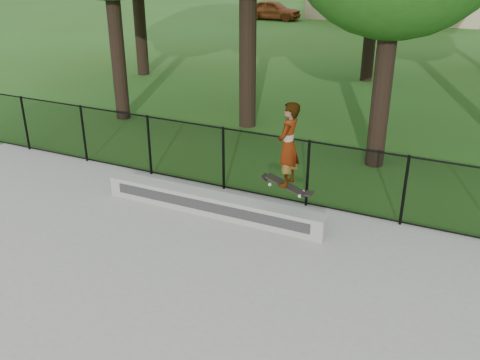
{
  "coord_description": "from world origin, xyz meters",
  "views": [
    {
      "loc": [
        5.12,
        -4.09,
        5.32
      ],
      "look_at": [
        1.22,
        4.2,
        1.2
      ],
      "focal_mm": 40.0,
      "sensor_mm": 36.0,
      "label": 1
    }
  ],
  "objects": [
    {
      "name": "car_a",
      "position": [
        -9.97,
        33.62,
        0.69
      ],
      "size": [
        4.03,
        1.65,
        1.38
      ],
      "primitive_type": "imported",
      "rotation": [
        0.0,
        0.0,
        1.58
      ],
      "color": "brown",
      "rests_on": "ground"
    },
    {
      "name": "chainlink_fence",
      "position": [
        0.0,
        5.9,
        0.81
      ],
      "size": [
        16.06,
        0.06,
        1.5
      ],
      "color": "black",
      "rests_on": "concrete_slab"
    },
    {
      "name": "ground",
      "position": [
        0.0,
        0.0,
        0.0
      ],
      "size": [
        100.0,
        100.0,
        0.0
      ],
      "primitive_type": "plane",
      "color": "#2E5417",
      "rests_on": "ground"
    },
    {
      "name": "car_c",
      "position": [
        -1.72,
        32.64,
        0.61
      ],
      "size": [
        4.2,
        3.02,
        1.21
      ],
      "primitive_type": "imported",
      "rotation": [
        0.0,
        0.0,
        1.96
      ],
      "color": "#A2A6B7",
      "rests_on": "ground"
    },
    {
      "name": "grind_ledge",
      "position": [
        0.34,
        4.7,
        0.28
      ],
      "size": [
        4.92,
        0.4,
        0.44
      ],
      "primitive_type": "cube",
      "color": "#9D9C98",
      "rests_on": "concrete_slab"
    },
    {
      "name": "skater_airborne",
      "position": [
        2.03,
        4.54,
        1.89
      ],
      "size": [
        0.8,
        0.59,
        1.81
      ],
      "color": "black",
      "rests_on": "ground"
    },
    {
      "name": "concrete_slab",
      "position": [
        0.0,
        0.0,
        0.03
      ],
      "size": [
        14.0,
        12.0,
        0.06
      ],
      "primitive_type": "cube",
      "color": "gray",
      "rests_on": "ground"
    },
    {
      "name": "car_b",
      "position": [
        -2.27,
        33.11,
        0.64
      ],
      "size": [
        3.61,
        1.63,
        1.28
      ],
      "primitive_type": "imported",
      "rotation": [
        0.0,
        0.0,
        1.49
      ],
      "color": "black",
      "rests_on": "ground"
    }
  ]
}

